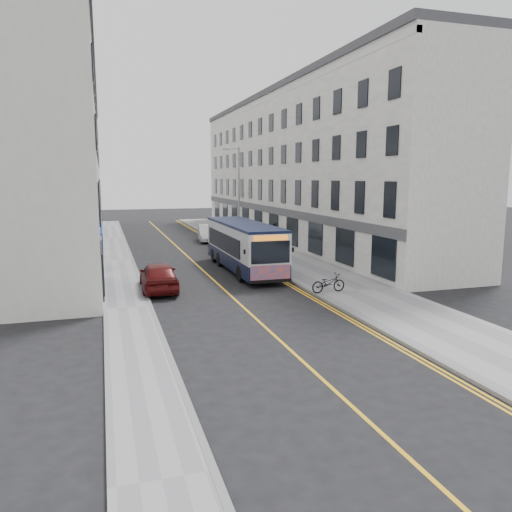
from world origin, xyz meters
TOP-DOWN VIEW (x-y plane):
  - ground at (0.00, 0.00)m, footprint 140.00×140.00m
  - pavement_east at (6.25, 12.00)m, footprint 4.50×64.00m
  - pavement_west at (-5.00, 12.00)m, footprint 2.00×64.00m
  - kerb_east at (4.00, 12.00)m, footprint 0.18×64.00m
  - kerb_west at (-4.00, 12.00)m, footprint 0.18×64.00m
  - road_centre_line at (0.00, 12.00)m, footprint 0.12×64.00m
  - road_dbl_yellow_inner at (3.55, 12.00)m, footprint 0.10×64.00m
  - road_dbl_yellow_outer at (3.75, 12.00)m, footprint 0.10×64.00m
  - terrace_east at (11.50, 21.00)m, footprint 6.00×46.00m
  - terrace_west at (-9.00, 21.00)m, footprint 6.00×46.00m
  - streetlamp at (4.17, 14.00)m, footprint 1.32×0.18m
  - city_bus at (2.39, 6.10)m, footprint 2.42×10.32m
  - bicycle at (4.67, -1.24)m, footprint 1.84×0.75m
  - pedestrian_near at (5.18, 12.03)m, footprint 0.60×0.42m
  - pedestrian_far at (8.00, 16.24)m, footprint 0.90×0.71m
  - car_white at (3.20, 21.04)m, footprint 2.18×4.74m
  - car_maroon at (-3.25, 2.12)m, footprint 1.93×4.52m

SIDE VIEW (x-z plane):
  - ground at x=0.00m, z-range 0.00..0.00m
  - road_centre_line at x=0.00m, z-range 0.00..0.01m
  - road_dbl_yellow_inner at x=3.55m, z-range 0.00..0.01m
  - road_dbl_yellow_outer at x=3.75m, z-range 0.00..0.01m
  - pavement_east at x=6.25m, z-range 0.00..0.12m
  - pavement_west at x=-5.00m, z-range 0.00..0.12m
  - kerb_east at x=4.00m, z-range 0.00..0.13m
  - kerb_west at x=-4.00m, z-range 0.00..0.13m
  - bicycle at x=4.67m, z-range 0.12..1.07m
  - car_white at x=3.20m, z-range 0.00..1.51m
  - car_maroon at x=-3.25m, z-range 0.00..1.52m
  - pedestrian_near at x=5.18m, z-range 0.12..1.68m
  - pedestrian_far at x=8.00m, z-range 0.12..1.94m
  - city_bus at x=2.39m, z-range 0.14..3.14m
  - streetlamp at x=4.17m, z-range 0.38..8.38m
  - terrace_east at x=11.50m, z-range 0.00..13.00m
  - terrace_west at x=-9.00m, z-range 0.00..13.00m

